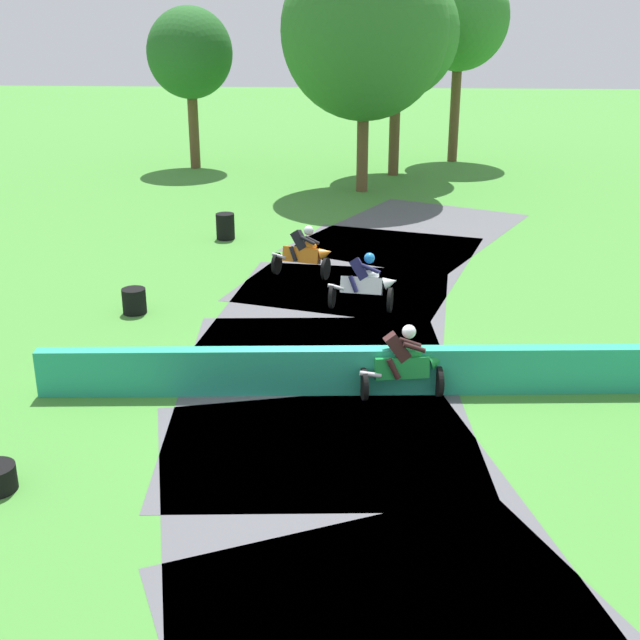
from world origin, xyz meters
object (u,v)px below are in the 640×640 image
motorcycle_lead_orange (305,253)px  tire_stack_near (225,226)px  motorcycle_trailing_green (405,363)px  tire_stack_mid_a (134,301)px  motorcycle_chase_white (365,283)px

motorcycle_lead_orange → tire_stack_near: (-2.74, 3.60, -0.25)m
motorcycle_lead_orange → motorcycle_trailing_green: (2.42, -7.17, 0.01)m
tire_stack_near → tire_stack_mid_a: 6.77m
motorcycle_chase_white → tire_stack_mid_a: bearing=-172.7°
motorcycle_chase_white → motorcycle_trailing_green: (0.79, -4.77, 0.03)m
motorcycle_lead_orange → tire_stack_mid_a: bearing=-140.9°
motorcycle_lead_orange → motorcycle_chase_white: (1.64, -2.40, -0.02)m
motorcycle_lead_orange → tire_stack_near: bearing=127.3°
motorcycle_chase_white → tire_stack_mid_a: motorcycle_chase_white is taller
motorcycle_chase_white → motorcycle_trailing_green: size_ratio=1.02×
motorcycle_chase_white → motorcycle_lead_orange: bearing=124.3°
motorcycle_chase_white → motorcycle_trailing_green: 4.83m
tire_stack_mid_a → motorcycle_lead_orange: bearing=39.1°
motorcycle_lead_orange → tire_stack_mid_a: 4.91m
tire_stack_near → motorcycle_lead_orange: bearing=-52.7°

